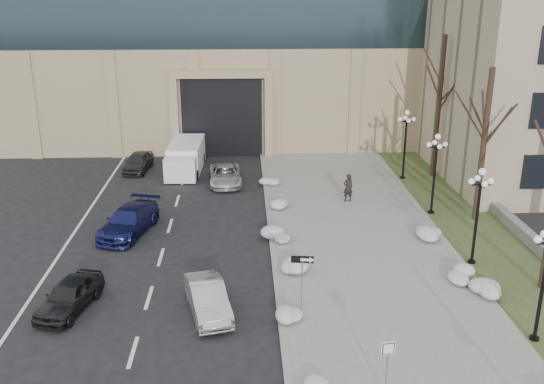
{
  "coord_description": "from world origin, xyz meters",
  "views": [
    {
      "loc": [
        -2.36,
        -12.96,
        12.68
      ],
      "look_at": [
        -1.11,
        13.34,
        3.5
      ],
      "focal_mm": 40.0,
      "sensor_mm": 36.0,
      "label": 1
    }
  ],
  "objects_px": {
    "pedestrian": "(348,187)",
    "lamppost_b": "(478,204)",
    "car_b": "(208,298)",
    "one_way_sign": "(306,266)",
    "keep_sign": "(388,358)",
    "car_e": "(138,162)",
    "box_truck": "(185,158)",
    "car_a": "(69,295)",
    "lamppost_d": "(406,135)",
    "car_d": "(225,175)",
    "lamppost_c": "(435,163)",
    "car_c": "(129,221)"
  },
  "relations": [
    {
      "from": "pedestrian",
      "to": "lamppost_b",
      "type": "bearing_deg",
      "value": 101.14
    },
    {
      "from": "car_d",
      "to": "lamppost_b",
      "type": "xyz_separation_m",
      "value": [
        11.94,
        -12.69,
        2.46
      ]
    },
    {
      "from": "car_a",
      "to": "car_e",
      "type": "bearing_deg",
      "value": 105.32
    },
    {
      "from": "box_truck",
      "to": "lamppost_b",
      "type": "xyz_separation_m",
      "value": [
        14.81,
        -15.7,
        2.12
      ]
    },
    {
      "from": "one_way_sign",
      "to": "keep_sign",
      "type": "xyz_separation_m",
      "value": [
        2.01,
        -5.5,
        -0.5
      ]
    },
    {
      "from": "car_b",
      "to": "lamppost_c",
      "type": "distance_m",
      "value": 16.19
    },
    {
      "from": "pedestrian",
      "to": "one_way_sign",
      "type": "xyz_separation_m",
      "value": [
        -3.83,
        -12.68,
        1.09
      ]
    },
    {
      "from": "box_truck",
      "to": "keep_sign",
      "type": "height_order",
      "value": "keep_sign"
    },
    {
      "from": "car_b",
      "to": "box_truck",
      "type": "xyz_separation_m",
      "value": [
        -2.59,
        19.54,
        0.31
      ]
    },
    {
      "from": "car_b",
      "to": "box_truck",
      "type": "bearing_deg",
      "value": 84.04
    },
    {
      "from": "lamppost_b",
      "to": "lamppost_c",
      "type": "distance_m",
      "value": 6.5
    },
    {
      "from": "car_c",
      "to": "keep_sign",
      "type": "relative_size",
      "value": 2.27
    },
    {
      "from": "pedestrian",
      "to": "box_truck",
      "type": "height_order",
      "value": "box_truck"
    },
    {
      "from": "car_d",
      "to": "lamppost_c",
      "type": "distance_m",
      "value": 13.67
    },
    {
      "from": "car_d",
      "to": "keep_sign",
      "type": "height_order",
      "value": "keep_sign"
    },
    {
      "from": "car_a",
      "to": "keep_sign",
      "type": "relative_size",
      "value": 1.77
    },
    {
      "from": "car_c",
      "to": "car_e",
      "type": "distance_m",
      "value": 11.43
    },
    {
      "from": "car_a",
      "to": "car_d",
      "type": "height_order",
      "value": "car_a"
    },
    {
      "from": "pedestrian",
      "to": "lamppost_b",
      "type": "distance_m",
      "value": 9.98
    },
    {
      "from": "keep_sign",
      "to": "one_way_sign",
      "type": "bearing_deg",
      "value": 101.66
    },
    {
      "from": "car_b",
      "to": "box_truck",
      "type": "relative_size",
      "value": 0.63
    },
    {
      "from": "car_d",
      "to": "lamppost_c",
      "type": "relative_size",
      "value": 0.92
    },
    {
      "from": "car_c",
      "to": "box_truck",
      "type": "height_order",
      "value": "box_truck"
    },
    {
      "from": "car_c",
      "to": "lamppost_b",
      "type": "relative_size",
      "value": 1.02
    },
    {
      "from": "car_c",
      "to": "lamppost_b",
      "type": "bearing_deg",
      "value": -0.28
    },
    {
      "from": "lamppost_b",
      "to": "lamppost_d",
      "type": "xyz_separation_m",
      "value": [
        0.0,
        13.0,
        0.0
      ]
    },
    {
      "from": "car_e",
      "to": "lamppost_b",
      "type": "relative_size",
      "value": 0.8
    },
    {
      "from": "car_b",
      "to": "lamppost_b",
      "type": "relative_size",
      "value": 0.83
    },
    {
      "from": "car_d",
      "to": "lamppost_d",
      "type": "xyz_separation_m",
      "value": [
        11.94,
        0.31,
        2.46
      ]
    },
    {
      "from": "car_e",
      "to": "one_way_sign",
      "type": "bearing_deg",
      "value": -57.39
    },
    {
      "from": "one_way_sign",
      "to": "lamppost_b",
      "type": "distance_m",
      "value": 9.27
    },
    {
      "from": "car_e",
      "to": "box_truck",
      "type": "distance_m",
      "value": 3.38
    },
    {
      "from": "one_way_sign",
      "to": "car_a",
      "type": "bearing_deg",
      "value": -177.42
    },
    {
      "from": "car_d",
      "to": "pedestrian",
      "type": "xyz_separation_m",
      "value": [
        7.47,
        -4.01,
        0.37
      ]
    },
    {
      "from": "pedestrian",
      "to": "car_b",
      "type": "bearing_deg",
      "value": 42.1
    },
    {
      "from": "car_d",
      "to": "car_e",
      "type": "distance_m",
      "value": 7.01
    },
    {
      "from": "keep_sign",
      "to": "lamppost_d",
      "type": "height_order",
      "value": "lamppost_d"
    },
    {
      "from": "car_d",
      "to": "lamppost_b",
      "type": "relative_size",
      "value": 0.92
    },
    {
      "from": "pedestrian",
      "to": "keep_sign",
      "type": "height_order",
      "value": "keep_sign"
    },
    {
      "from": "pedestrian",
      "to": "keep_sign",
      "type": "relative_size",
      "value": 0.8
    },
    {
      "from": "car_c",
      "to": "keep_sign",
      "type": "distance_m",
      "value": 17.61
    },
    {
      "from": "car_c",
      "to": "lamppost_b",
      "type": "distance_m",
      "value": 17.6
    },
    {
      "from": "car_c",
      "to": "pedestrian",
      "type": "xyz_separation_m",
      "value": [
        12.36,
        4.1,
        0.27
      ]
    },
    {
      "from": "car_c",
      "to": "one_way_sign",
      "type": "distance_m",
      "value": 12.18
    },
    {
      "from": "car_b",
      "to": "one_way_sign",
      "type": "bearing_deg",
      "value": -15.95
    },
    {
      "from": "car_b",
      "to": "lamppost_d",
      "type": "relative_size",
      "value": 0.83
    },
    {
      "from": "car_a",
      "to": "car_c",
      "type": "xyz_separation_m",
      "value": [
        1.01,
        7.88,
        0.06
      ]
    },
    {
      "from": "one_way_sign",
      "to": "lamppost_b",
      "type": "height_order",
      "value": "lamppost_b"
    },
    {
      "from": "car_a",
      "to": "lamppost_d",
      "type": "distance_m",
      "value": 24.3
    },
    {
      "from": "one_way_sign",
      "to": "car_c",
      "type": "bearing_deg",
      "value": 141.63
    }
  ]
}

